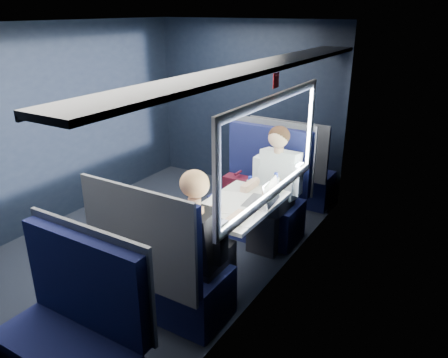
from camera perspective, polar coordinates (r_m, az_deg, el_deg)
The scene contains 13 objects.
ground at distance 4.93m, azimuth -9.07°, elevation -8.37°, with size 2.80×4.20×0.01m, color black.
room_shell at distance 4.38m, azimuth -9.97°, elevation 8.63°, with size 3.00×4.40×2.40m.
table at distance 4.09m, azimuth 1.59°, elevation -4.10°, with size 0.62×1.00×0.74m.
seat_bay_near at distance 4.97m, azimuth 4.65°, elevation -2.42°, with size 1.04×0.62×1.26m.
seat_bay_far at distance 3.67m, azimuth -7.95°, elevation -11.99°, with size 1.04×0.62×1.26m.
seat_row_front at distance 5.75m, azimuth 8.89°, elevation 0.69°, with size 1.04×0.51×1.16m.
seat_row_back at distance 3.17m, azimuth -19.02°, elevation -19.46°, with size 1.04×0.51×1.16m.
man at distance 4.61m, azimuth 6.65°, elevation -0.43°, with size 0.53×0.56×1.32m.
woman at distance 3.49m, azimuth -3.25°, elevation -7.67°, with size 0.53×0.56×1.32m.
papers at distance 3.96m, azimuth 0.86°, elevation -3.69°, with size 0.48×0.70×0.01m, color white.
laptop at distance 4.01m, azimuth 5.37°, elevation -2.42°, with size 0.28×0.35×0.25m.
bottle_small at distance 4.20m, azimuth 6.76°, elevation -0.83°, with size 0.07×0.07×0.23m.
cup at distance 4.29m, azimuth 7.04°, elevation -1.26°, with size 0.07×0.07×0.08m, color white.
Camera 1 is at (2.85, -3.21, 2.43)m, focal length 35.00 mm.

